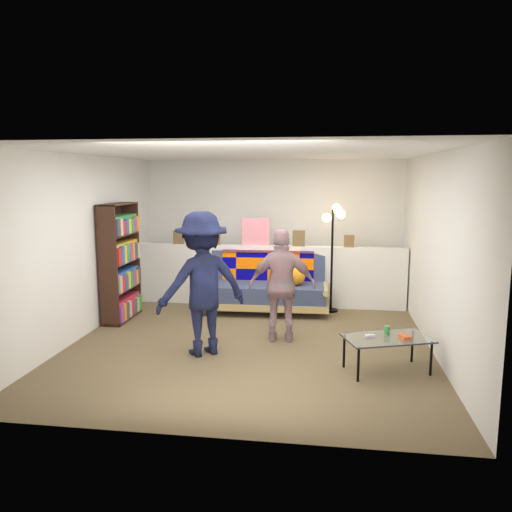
% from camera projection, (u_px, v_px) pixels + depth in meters
% --- Properties ---
extents(ground, '(5.00, 5.00, 0.00)m').
position_uv_depth(ground, '(252.00, 340.00, 6.54)').
color(ground, brown).
rests_on(ground, ground).
extents(room_shell, '(4.60, 5.05, 2.45)m').
position_uv_depth(room_shell, '(257.00, 210.00, 6.73)').
color(room_shell, silver).
rests_on(room_shell, ground).
extents(half_wall_ledge, '(4.45, 0.15, 1.00)m').
position_uv_depth(half_wall_ledge, '(268.00, 276.00, 8.22)').
color(half_wall_ledge, silver).
rests_on(half_wall_ledge, ground).
extents(ledge_decor, '(2.97, 0.02, 0.45)m').
position_uv_depth(ledge_decor, '(254.00, 235.00, 8.12)').
color(ledge_decor, brown).
rests_on(ledge_decor, half_wall_ledge).
extents(futon_sofa, '(1.97, 1.00, 0.83)m').
position_uv_depth(futon_sofa, '(268.00, 287.00, 7.92)').
color(futon_sofa, tan).
rests_on(futon_sofa, ground).
extents(bookshelf, '(0.29, 0.87, 1.73)m').
position_uv_depth(bookshelf, '(120.00, 266.00, 7.38)').
color(bookshelf, black).
rests_on(bookshelf, ground).
extents(coffee_table, '(1.04, 0.78, 0.48)m').
position_uv_depth(coffee_table, '(388.00, 340.00, 5.43)').
color(coffee_table, black).
rests_on(coffee_table, ground).
extents(floor_lamp, '(0.35, 0.31, 1.69)m').
position_uv_depth(floor_lamp, '(333.00, 236.00, 7.76)').
color(floor_lamp, black).
rests_on(floor_lamp, ground).
extents(person_left, '(1.27, 1.16, 1.72)m').
position_uv_depth(person_left, '(202.00, 284.00, 5.91)').
color(person_left, black).
rests_on(person_left, ground).
extents(person_right, '(0.89, 0.43, 1.47)m').
position_uv_depth(person_right, '(282.00, 286.00, 6.39)').
color(person_right, '#C7808E').
rests_on(person_right, ground).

